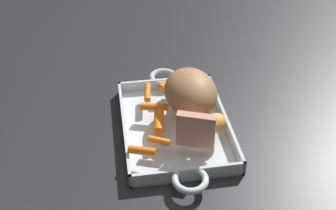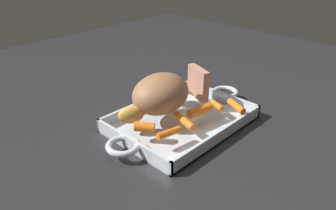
{
  "view_description": "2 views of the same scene",
  "coord_description": "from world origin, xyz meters",
  "views": [
    {
      "loc": [
        0.78,
        -0.14,
        0.68
      ],
      "look_at": [
        -0.02,
        -0.01,
        0.06
      ],
      "focal_mm": 46.35,
      "sensor_mm": 36.0,
      "label": 1
    },
    {
      "loc": [
        -0.54,
        -0.48,
        0.43
      ],
      "look_at": [
        -0.03,
        0.02,
        0.06
      ],
      "focal_mm": 35.05,
      "sensor_mm": 36.0,
      "label": 2
    }
  ],
  "objects": [
    {
      "name": "ground_plane",
      "position": [
        0.0,
        0.0,
        0.0
      ],
      "size": [
        1.93,
        1.93,
        0.0
      ],
      "primitive_type": "plane",
      "color": "#232326"
    },
    {
      "name": "roasting_dish",
      "position": [
        0.0,
        0.0,
        0.01
      ],
      "size": [
        0.45,
        0.25,
        0.03
      ],
      "color": "silver",
      "rests_on": "ground_plane"
    },
    {
      "name": "pork_roast",
      "position": [
        -0.03,
        0.04,
        0.08
      ],
      "size": [
        0.17,
        0.13,
        0.1
      ],
      "primitive_type": "ellipsoid",
      "rotation": [
        0.0,
        0.0,
        3.22
      ],
      "color": "#986846",
      "rests_on": "roasting_dish"
    },
    {
      "name": "roast_slice_thin",
      "position": [
        0.1,
        0.03,
        0.08
      ],
      "size": [
        0.05,
        0.08,
        0.08
      ],
      "primitive_type": "cube",
      "rotation": [
        0.0,
        0.0,
        5.93
      ],
      "color": "tan",
      "rests_on": "roasting_dish"
    },
    {
      "name": "baby_carrot_southwest",
      "position": [
        0.11,
        -0.09,
        0.04
      ],
      "size": [
        0.04,
        0.06,
        0.02
      ],
      "primitive_type": "cylinder",
      "rotation": [
        1.62,
        0.0,
        5.89
      ],
      "color": "orange",
      "rests_on": "roasting_dish"
    },
    {
      "name": "baby_carrot_center_right",
      "position": [
        -0.1,
        -0.05,
        0.04
      ],
      "size": [
        0.06,
        0.02,
        0.02
      ],
      "primitive_type": "cylinder",
      "rotation": [
        1.53,
        0.0,
        4.57
      ],
      "color": "orange",
      "rests_on": "roasting_dish"
    },
    {
      "name": "baby_carrot_short",
      "position": [
        0.02,
        -0.04,
        0.05
      ],
      "size": [
        0.07,
        0.03,
        0.02
      ],
      "primitive_type": "cylinder",
      "rotation": [
        1.55,
        0.0,
        4.55
      ],
      "color": "orange",
      "rests_on": "roasting_dish"
    },
    {
      "name": "baby_carrot_center_left",
      "position": [
        0.08,
        -0.05,
        0.04
      ],
      "size": [
        0.03,
        0.05,
        0.02
      ],
      "primitive_type": "cylinder",
      "rotation": [
        1.63,
        0.0,
        2.74
      ],
      "color": "orange",
      "rests_on": "roasting_dish"
    },
    {
      "name": "baby_carrot_northeast",
      "position": [
        -0.04,
        -0.04,
        0.04
      ],
      "size": [
        0.03,
        0.07,
        0.02
      ],
      "primitive_type": "cylinder",
      "rotation": [
        1.53,
        0.0,
        2.89
      ],
      "color": "orange",
      "rests_on": "roasting_dish"
    },
    {
      "name": "baby_carrot_long",
      "position": [
        -0.13,
        0.0,
        0.05
      ],
      "size": [
        0.05,
        0.05,
        0.02
      ],
      "primitive_type": "cylinder",
      "rotation": [
        1.52,
        0.0,
        3.8
      ],
      "color": "orange",
      "rests_on": "roasting_dish"
    },
    {
      "name": "potato_halved",
      "position": [
        -0.12,
        0.05,
        0.06
      ],
      "size": [
        0.07,
        0.06,
        0.04
      ],
      "primitive_type": "ellipsoid",
      "rotation": [
        0.0,
        0.0,
        2.65
      ],
      "color": "gold",
      "rests_on": "roasting_dish"
    },
    {
      "name": "potato_golden_large",
      "position": [
        0.06,
        0.08,
        0.06
      ],
      "size": [
        0.07,
        0.08,
        0.04
      ],
      "primitive_type": "ellipsoid",
      "rotation": [
        0.0,
        0.0,
        2.22
      ],
      "color": "gold",
      "rests_on": "roasting_dish"
    }
  ]
}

